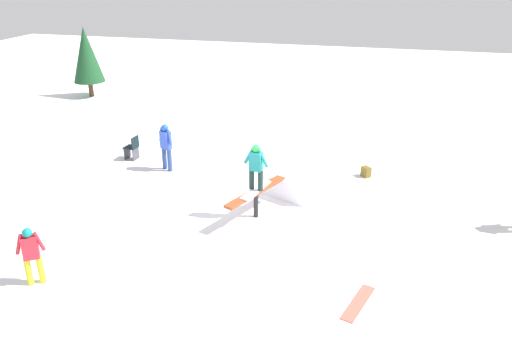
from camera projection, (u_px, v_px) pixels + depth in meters
The scene contains 10 objects.
ground_plane at pixel (256, 217), 14.15m from camera, with size 60.00×60.00×0.00m, color white.
rail_feature at pixel (256, 194), 13.88m from camera, with size 2.38×1.20×0.82m.
snow_kicker_ramp at pixel (298, 181), 15.63m from camera, with size 1.80×1.50×0.66m, color white.
main_rider_on_rail at pixel (256, 168), 13.56m from camera, with size 1.42×0.75×1.36m.
bystander_blue at pixel (166, 145), 16.90m from camera, with size 0.40×0.64×1.64m.
bystander_red at pixel (31, 253), 10.96m from camera, with size 0.40×0.57×1.41m.
loose_snowboard_coral at pixel (358, 303), 10.60m from camera, with size 1.36×0.28×0.02m, color #E66754.
folding_chair at pixel (132, 148), 18.02m from camera, with size 0.48×0.48×0.88m.
backpack_on_snow at pixel (366, 172), 16.67m from camera, with size 0.30×0.22×0.34m, color brown.
pine_tree_far at pixel (86, 55), 25.52m from camera, with size 1.58×1.58×3.59m.
Camera 1 is at (12.09, 3.15, 6.78)m, focal length 35.00 mm.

